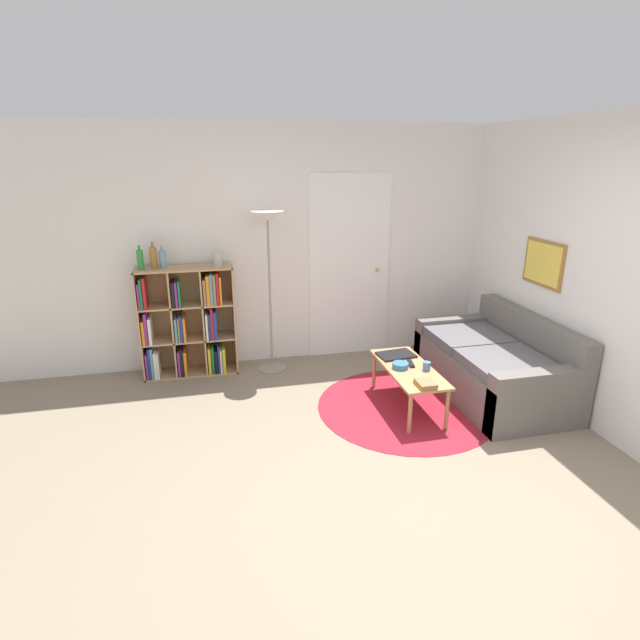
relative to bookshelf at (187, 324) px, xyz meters
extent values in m
plane|color=gray|center=(1.39, -2.57, -0.56)|extent=(14.00, 14.00, 0.00)
cube|color=silver|center=(1.39, 0.21, 0.74)|extent=(7.01, 0.05, 2.60)
cube|color=white|center=(1.84, 0.17, 0.48)|extent=(0.94, 0.02, 2.09)
sphere|color=tan|center=(2.16, 0.15, 0.44)|extent=(0.04, 0.04, 0.04)
cube|color=silver|center=(3.42, -1.19, 0.74)|extent=(0.05, 5.76, 2.60)
cube|color=olive|center=(3.38, -1.13, 0.72)|extent=(0.02, 0.56, 0.44)
cube|color=yellow|center=(3.37, -1.13, 0.72)|extent=(0.01, 0.50, 0.38)
cylinder|color=maroon|center=(1.99, -1.28, -0.55)|extent=(1.67, 1.67, 0.01)
cube|color=tan|center=(-0.47, 0.00, 0.03)|extent=(0.02, 0.34, 1.17)
cube|color=tan|center=(0.49, 0.00, 0.03)|extent=(0.02, 0.34, 1.17)
cube|color=tan|center=(0.01, 0.00, 0.60)|extent=(0.98, 0.34, 0.02)
cube|color=tan|center=(0.01, 0.00, -0.55)|extent=(0.98, 0.34, 0.02)
cube|color=tan|center=(0.01, 0.16, 0.03)|extent=(0.98, 0.02, 1.17)
cube|color=tan|center=(-0.15, 0.00, 0.03)|extent=(0.02, 0.32, 1.13)
cube|color=tan|center=(0.17, 0.00, 0.03)|extent=(0.02, 0.32, 1.13)
cube|color=tan|center=(0.01, 0.00, -0.16)|extent=(0.94, 0.32, 0.02)
cube|color=tan|center=(0.01, 0.00, 0.22)|extent=(0.94, 0.32, 0.02)
cube|color=#7F287A|center=(-0.44, -0.06, -0.40)|extent=(0.02, 0.21, 0.28)
cube|color=navy|center=(-0.41, -0.03, -0.37)|extent=(0.02, 0.27, 0.34)
cube|color=teal|center=(-0.38, -0.07, -0.37)|extent=(0.03, 0.20, 0.33)
cube|color=silver|center=(-0.36, -0.03, -0.40)|extent=(0.03, 0.27, 0.29)
cube|color=silver|center=(-0.33, -0.05, -0.40)|extent=(0.02, 0.23, 0.28)
cube|color=#7F287A|center=(-0.11, -0.04, -0.40)|extent=(0.03, 0.26, 0.28)
cube|color=black|center=(-0.08, -0.05, -0.39)|extent=(0.03, 0.23, 0.30)
cube|color=orange|center=(-0.05, -0.04, -0.41)|extent=(0.03, 0.26, 0.27)
cube|color=gold|center=(0.20, -0.04, -0.40)|extent=(0.03, 0.26, 0.29)
cube|color=#196B38|center=(0.24, -0.07, -0.39)|extent=(0.03, 0.19, 0.30)
cube|color=black|center=(0.27, -0.06, -0.41)|extent=(0.03, 0.21, 0.26)
cube|color=navy|center=(0.30, -0.03, -0.39)|extent=(0.02, 0.27, 0.31)
cube|color=silver|center=(0.32, -0.03, -0.41)|extent=(0.02, 0.27, 0.26)
cube|color=gold|center=(0.36, -0.05, -0.40)|extent=(0.03, 0.24, 0.27)
cube|color=orange|center=(-0.44, -0.04, -0.03)|extent=(0.03, 0.25, 0.25)
cube|color=#7F287A|center=(-0.41, -0.04, 0.01)|extent=(0.03, 0.26, 0.33)
cube|color=silver|center=(-0.37, -0.06, -0.02)|extent=(0.03, 0.22, 0.28)
cube|color=teal|center=(-0.11, -0.05, -0.03)|extent=(0.03, 0.23, 0.26)
cube|color=olive|center=(-0.09, -0.05, -0.02)|extent=(0.02, 0.24, 0.26)
cube|color=navy|center=(-0.06, -0.05, -0.01)|extent=(0.03, 0.24, 0.28)
cube|color=orange|center=(-0.03, -0.05, -0.02)|extent=(0.02, 0.24, 0.26)
cube|color=silver|center=(0.20, -0.04, -0.01)|extent=(0.02, 0.25, 0.28)
cube|color=navy|center=(0.23, -0.07, -0.01)|extent=(0.02, 0.20, 0.28)
cube|color=#B21E23|center=(0.25, -0.04, 0.02)|extent=(0.02, 0.25, 0.34)
cube|color=navy|center=(0.29, -0.06, 0.00)|extent=(0.03, 0.21, 0.30)
cube|color=#7F287A|center=(-0.44, -0.06, 0.36)|extent=(0.02, 0.22, 0.27)
cube|color=#196B38|center=(-0.42, -0.05, 0.38)|extent=(0.02, 0.23, 0.31)
cube|color=#B21E23|center=(-0.38, -0.04, 0.39)|extent=(0.03, 0.26, 0.32)
cube|color=black|center=(-0.11, -0.06, 0.36)|extent=(0.03, 0.22, 0.26)
cube|color=#7F287A|center=(-0.08, -0.05, 0.36)|extent=(0.02, 0.23, 0.26)
cube|color=#196B38|center=(-0.05, -0.07, 0.36)|extent=(0.02, 0.20, 0.27)
cube|color=olive|center=(0.20, -0.07, 0.36)|extent=(0.03, 0.19, 0.27)
cube|color=orange|center=(0.24, -0.04, 0.38)|extent=(0.03, 0.26, 0.31)
cube|color=teal|center=(0.27, -0.03, 0.39)|extent=(0.03, 0.27, 0.32)
cube|color=olive|center=(0.30, -0.06, 0.39)|extent=(0.03, 0.22, 0.32)
cube|color=#B21E23|center=(0.33, -0.04, 0.39)|extent=(0.02, 0.26, 0.33)
cube|color=orange|center=(0.36, -0.04, 0.37)|extent=(0.02, 0.26, 0.29)
cylinder|color=gray|center=(0.88, -0.12, -0.55)|extent=(0.30, 0.30, 0.01)
cylinder|color=gray|center=(0.88, -0.12, 0.31)|extent=(0.02, 0.02, 1.63)
cone|color=white|center=(0.88, -0.12, 1.12)|extent=(0.33, 0.33, 0.10)
cube|color=#66605B|center=(2.91, -1.20, -0.35)|extent=(0.93, 1.65, 0.42)
cube|color=#66605B|center=(3.29, -1.20, -0.17)|extent=(0.16, 1.65, 0.78)
cube|color=#66605B|center=(2.91, -1.94, -0.28)|extent=(0.93, 0.16, 0.56)
cube|color=#66605B|center=(2.91, -0.45, -0.28)|extent=(0.93, 0.16, 0.56)
cube|color=#5D5A5F|center=(2.83, -1.53, -0.08)|extent=(0.73, 0.64, 0.10)
cube|color=#5D5A5F|center=(2.83, -0.86, -0.08)|extent=(0.73, 0.64, 0.10)
cube|color=#AD7F51|center=(2.00, -1.27, -0.17)|extent=(0.42, 1.01, 0.02)
cylinder|color=#AD7F51|center=(1.83, -1.73, -0.37)|extent=(0.04, 0.04, 0.38)
cylinder|color=#AD7F51|center=(1.83, -0.81, -0.37)|extent=(0.04, 0.04, 0.38)
cylinder|color=#AD7F51|center=(2.17, -1.73, -0.37)|extent=(0.04, 0.04, 0.38)
cylinder|color=#AD7F51|center=(2.17, -0.81, -0.37)|extent=(0.04, 0.04, 0.38)
cube|color=black|center=(1.99, -0.98, -0.15)|extent=(0.37, 0.28, 0.02)
cylinder|color=teal|center=(1.91, -1.27, -0.13)|extent=(0.15, 0.15, 0.05)
cube|color=orange|center=(1.98, -1.67, -0.15)|extent=(0.15, 0.18, 0.02)
cube|color=olive|center=(1.98, -1.67, -0.13)|extent=(0.15, 0.18, 0.03)
cylinder|color=teal|center=(2.13, -1.36, -0.12)|extent=(0.07, 0.07, 0.08)
cube|color=black|center=(2.04, -1.22, -0.15)|extent=(0.07, 0.17, 0.02)
cylinder|color=#2D8438|center=(-0.40, -0.01, 0.71)|extent=(0.06, 0.06, 0.20)
cylinder|color=#2D8438|center=(-0.40, -0.01, 0.83)|extent=(0.02, 0.02, 0.05)
cylinder|color=olive|center=(-0.27, 0.00, 0.72)|extent=(0.07, 0.07, 0.22)
cylinder|color=olive|center=(-0.27, 0.00, 0.86)|extent=(0.03, 0.03, 0.05)
cylinder|color=#6B93A3|center=(-0.19, 0.01, 0.70)|extent=(0.07, 0.07, 0.18)
cylinder|color=#6B93A3|center=(-0.19, 0.01, 0.82)|extent=(0.02, 0.02, 0.05)
cylinder|color=#B7B2A8|center=(0.36, 0.00, 0.68)|extent=(0.10, 0.10, 0.15)
camera|label=1|loc=(0.24, -5.21, 1.70)|focal=28.00mm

